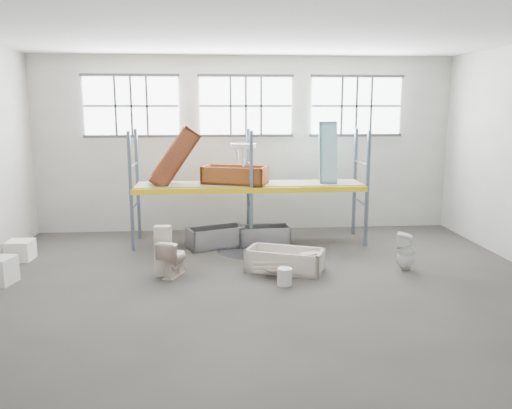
{
  "coord_description": "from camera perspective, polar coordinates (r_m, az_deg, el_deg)",
  "views": [
    {
      "loc": [
        -0.97,
        -10.02,
        3.59
      ],
      "look_at": [
        0.0,
        1.5,
        1.4
      ],
      "focal_mm": 36.44,
      "sensor_mm": 36.0,
      "label": 1
    }
  ],
  "objects": [
    {
      "name": "floor",
      "position": [
        10.71,
        0.68,
        -9.15
      ],
      "size": [
        12.0,
        10.0,
        0.1
      ],
      "primitive_type": "cube",
      "color": "#4B453F",
      "rests_on": "ground"
    },
    {
      "name": "ceiling",
      "position": [
        10.17,
        0.75,
        18.97
      ],
      "size": [
        12.0,
        10.0,
        0.1
      ],
      "primitive_type": "cube",
      "color": "silver",
      "rests_on": "ground"
    },
    {
      "name": "wall_back",
      "position": [
        15.14,
        -1.13,
        6.6
      ],
      "size": [
        12.0,
        0.1,
        5.0
      ],
      "primitive_type": "cube",
      "color": "#A8A69C",
      "rests_on": "ground"
    },
    {
      "name": "wall_front",
      "position": [
        5.18,
        6.09,
        -1.51
      ],
      "size": [
        12.0,
        0.1,
        5.0
      ],
      "primitive_type": "cube",
      "color": "#A3A198",
      "rests_on": "ground"
    },
    {
      "name": "window_left",
      "position": [
        15.13,
        -13.52,
        10.48
      ],
      "size": [
        2.6,
        0.04,
        1.6
      ],
      "primitive_type": "cube",
      "color": "white",
      "rests_on": "wall_back"
    },
    {
      "name": "window_mid",
      "position": [
        14.99,
        -1.12,
        10.76
      ],
      "size": [
        2.6,
        0.04,
        1.6
      ],
      "primitive_type": "cube",
      "color": "white",
      "rests_on": "wall_back"
    },
    {
      "name": "window_right",
      "position": [
        15.53,
        10.95,
        10.58
      ],
      "size": [
        2.6,
        0.04,
        1.6
      ],
      "primitive_type": "cube",
      "color": "white",
      "rests_on": "wall_back"
    },
    {
      "name": "rack_upright_la",
      "position": [
        13.25,
        -13.57,
        1.35
      ],
      "size": [
        0.08,
        0.08,
        3.0
      ],
      "primitive_type": "cube",
      "color": "slate",
      "rests_on": "floor"
    },
    {
      "name": "rack_upright_lb",
      "position": [
        14.42,
        -12.86,
        2.12
      ],
      "size": [
        0.08,
        0.08,
        3.0
      ],
      "primitive_type": "cube",
      "color": "slate",
      "rests_on": "floor"
    },
    {
      "name": "rack_upright_ma",
      "position": [
        13.13,
        -0.51,
        1.56
      ],
      "size": [
        0.08,
        0.08,
        3.0
      ],
      "primitive_type": "cube",
      "color": "slate",
      "rests_on": "floor"
    },
    {
      "name": "rack_upright_mb",
      "position": [
        14.31,
        -0.87,
        2.33
      ],
      "size": [
        0.08,
        0.08,
        3.0
      ],
      "primitive_type": "cube",
      "color": "slate",
      "rests_on": "floor"
    },
    {
      "name": "rack_upright_ra",
      "position": [
        13.68,
        12.12,
        1.7
      ],
      "size": [
        0.08,
        0.08,
        3.0
      ],
      "primitive_type": "cube",
      "color": "slate",
      "rests_on": "floor"
    },
    {
      "name": "rack_upright_rb",
      "position": [
        14.82,
        10.79,
        2.43
      ],
      "size": [
        0.08,
        0.08,
        3.0
      ],
      "primitive_type": "cube",
      "color": "slate",
      "rests_on": "floor"
    },
    {
      "name": "rack_beam_front",
      "position": [
        13.13,
        -0.51,
        1.56
      ],
      "size": [
        6.0,
        0.1,
        0.14
      ],
      "primitive_type": "cube",
      "color": "yellow",
      "rests_on": "floor"
    },
    {
      "name": "rack_beam_back",
      "position": [
        14.31,
        -0.87,
        2.33
      ],
      "size": [
        6.0,
        0.1,
        0.14
      ],
      "primitive_type": "cube",
      "color": "yellow",
      "rests_on": "floor"
    },
    {
      "name": "shelf_deck",
      "position": [
        13.71,
        -0.7,
        2.29
      ],
      "size": [
        5.9,
        1.1,
        0.03
      ],
      "primitive_type": "cube",
      "color": "gray",
      "rests_on": "floor"
    },
    {
      "name": "wet_patch",
      "position": [
        13.26,
        -0.44,
        -4.98
      ],
      "size": [
        1.8,
        1.8,
        0.0
      ],
      "primitive_type": "cylinder",
      "color": "black",
      "rests_on": "floor"
    },
    {
      "name": "bathtub_beige",
      "position": [
        11.57,
        3.21,
        -6.1
      ],
      "size": [
        1.84,
        1.35,
        0.49
      ],
      "primitive_type": null,
      "rotation": [
        0.0,
        0.0,
        -0.39
      ],
      "color": "beige",
      "rests_on": "floor"
    },
    {
      "name": "cistern_spare",
      "position": [
        11.32,
        5.91,
        -6.34
      ],
      "size": [
        0.48,
        0.35,
        0.42
      ],
      "primitive_type": "cube",
      "rotation": [
        0.0,
        0.0,
        0.36
      ],
      "color": "beige",
      "rests_on": "bathtub_beige"
    },
    {
      "name": "sink_in_tub",
      "position": [
        11.14,
        2.01,
        -7.22
      ],
      "size": [
        0.5,
        0.5,
        0.15
      ],
      "primitive_type": "imported",
      "rotation": [
        0.0,
        0.0,
        0.18
      ],
      "color": "beige",
      "rests_on": "bathtub_beige"
    },
    {
      "name": "toilet_beige",
      "position": [
        11.32,
        -9.08,
        -5.77
      ],
      "size": [
        0.71,
        0.9,
        0.81
      ],
      "primitive_type": "imported",
      "rotation": [
        0.0,
        0.0,
        2.76
      ],
      "color": "beige",
      "rests_on": "floor"
    },
    {
      "name": "cistern_tall",
      "position": [
        11.33,
        -10.14,
        -5.03
      ],
      "size": [
        0.37,
        0.25,
        1.09
      ],
      "primitive_type": "cube",
      "rotation": [
        0.0,
        0.0,
        -0.06
      ],
      "color": "beige",
      "rests_on": "floor"
    },
    {
      "name": "toilet_white",
      "position": [
        12.02,
        16.14,
        -4.96
      ],
      "size": [
        0.52,
        0.51,
        0.86
      ],
      "primitive_type": "imported",
      "rotation": [
        0.0,
        0.0,
        -1.99
      ],
      "color": "white",
      "rests_on": "floor"
    },
    {
      "name": "steel_tub_left",
      "position": [
        13.49,
        -4.41,
        -3.58
      ],
      "size": [
        1.59,
        1.16,
        0.53
      ],
      "primitive_type": null,
      "rotation": [
        0.0,
        0.0,
        0.38
      ],
      "color": "#AAABB3",
      "rests_on": "floor"
    },
    {
      "name": "steel_tub_right",
      "position": [
        13.69,
        0.86,
        -3.41
      ],
      "size": [
        1.39,
        0.73,
        0.49
      ],
      "primitive_type": null,
      "rotation": [
        0.0,
        0.0,
        0.07
      ],
      "color": "#A0A3A8",
      "rests_on": "floor"
    },
    {
      "name": "rust_tub_flat",
      "position": [
        13.61,
        -2.32,
        3.25
      ],
      "size": [
        1.82,
        1.28,
        0.47
      ],
      "primitive_type": null,
      "rotation": [
        0.0,
        0.0,
        -0.33
      ],
      "color": "#914719",
      "rests_on": "shelf_deck"
    },
    {
      "name": "rust_tub_tilted",
      "position": [
        13.63,
        -8.89,
        5.15
      ],
      "size": [
        1.41,
        0.9,
        1.65
      ],
      "primitive_type": null,
      "rotation": [
        0.0,
        -0.96,
        0.08
      ],
      "color": "brown",
      "rests_on": "shelf_deck"
    },
    {
      "name": "sink_on_shelf",
      "position": [
        13.52,
        -1.42,
        4.38
      ],
      "size": [
        0.77,
        0.66,
        0.6
      ],
      "primitive_type": "imported",
      "rotation": [
        0.0,
        0.0,
        -0.22
      ],
      "color": "silver",
      "rests_on": "rust_tub_flat"
    },
    {
      "name": "blue_tub_upright",
      "position": [
        14.0,
        7.89,
        5.73
      ],
      "size": [
        0.64,
        0.84,
        1.64
      ],
      "primitive_type": null,
      "rotation": [
        0.0,
        1.54,
        -0.19
      ],
      "color": "#8ECBDA",
      "rests_on": "shelf_deck"
    },
    {
      "name": "bucket",
      "position": [
        10.69,
        3.16,
        -7.92
      ],
      "size": [
        0.38,
        0.38,
        0.35
      ],
      "primitive_type": "cylinder",
      "rotation": [
        0.0,
        0.0,
        -0.31
      ],
      "color": "beige",
      "rests_on": "floor"
    },
    {
      "name": "carton_far",
      "position": [
        13.55,
        -24.46,
        -4.59
      ],
      "size": [
        0.59,
        0.59,
        0.47
      ],
      "primitive_type": "cube",
      "rotation": [
        0.0,
        0.0,
        -0.04
      ],
      "color": "white",
      "rests_on": "floor"
    }
  ]
}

